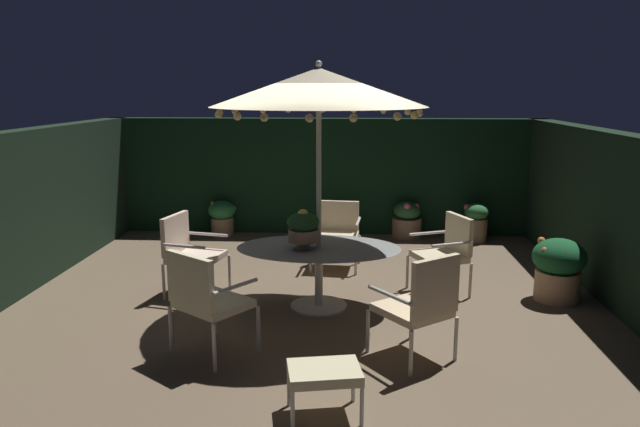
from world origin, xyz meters
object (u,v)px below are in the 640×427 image
object	(u,v)px
patio_umbrella	(319,88)
potted_plant_back_center	(558,267)
patio_chair_northeast	(446,248)
centerpiece_planter	(303,227)
patio_dining_table	(319,258)
patio_chair_north	(421,302)
potted_plant_right_far	(222,216)
patio_chair_southeast	(189,249)
potted_plant_right_near	(407,220)
patio_chair_east	(337,229)
ottoman_footrest	(324,374)
potted_plant_left_far	(476,221)
potted_plant_left_near	(340,223)
patio_chair_south	(205,296)

from	to	relation	value
patio_umbrella	potted_plant_back_center	world-z (taller)	patio_umbrella
patio_chair_northeast	centerpiece_planter	bearing A→B (deg)	-156.99
patio_dining_table	patio_chair_north	xyz separation A→B (m)	(1.00, -1.30, -0.01)
potted_plant_back_center	potted_plant_right_far	distance (m)	5.46
patio_chair_southeast	potted_plant_back_center	distance (m)	4.37
patio_dining_table	patio_chair_north	bearing A→B (deg)	-52.54
potted_plant_right_far	patio_chair_southeast	bearing A→B (deg)	-85.18
patio_chair_southeast	potted_plant_right_far	size ratio (longest dim) A/B	1.65
patio_umbrella	potted_plant_right_near	bearing A→B (deg)	69.12
centerpiece_planter	patio_chair_east	xyz separation A→B (m)	(0.32, 1.72, -0.44)
patio_chair_east	ottoman_footrest	bearing A→B (deg)	-89.63
patio_chair_east	ottoman_footrest	distance (m)	3.90
patio_chair_northeast	potted_plant_right_far	world-z (taller)	patio_chair_northeast
potted_plant_left_far	potted_plant_left_near	xyz separation A→B (m)	(-2.21, -0.01, -0.05)
ottoman_footrest	potted_plant_left_far	xyz separation A→B (m)	(2.19, 5.41, -0.01)
ottoman_footrest	potted_plant_right_far	distance (m)	5.94
potted_plant_left_near	potted_plant_right_near	xyz separation A→B (m)	(1.12, 0.23, 0.01)
patio_dining_table	potted_plant_right_far	xyz separation A→B (m)	(-1.83, 3.31, -0.26)
patio_umbrella	centerpiece_planter	world-z (taller)	patio_umbrella
centerpiece_planter	patio_chair_northeast	world-z (taller)	centerpiece_planter
patio_chair_southeast	potted_plant_back_center	world-z (taller)	patio_chair_southeast
potted_plant_right_near	patio_dining_table	bearing A→B (deg)	-110.88
patio_dining_table	potted_plant_right_far	distance (m)	3.79
potted_plant_right_far	potted_plant_left_near	bearing A→B (deg)	-5.66
potted_plant_left_near	centerpiece_planter	bearing A→B (deg)	-95.72
patio_chair_east	potted_plant_left_far	world-z (taller)	patio_chair_east
patio_umbrella	potted_plant_left_far	size ratio (longest dim) A/B	4.41
potted_plant_left_far	potted_plant_right_near	bearing A→B (deg)	168.73
patio_chair_northeast	patio_umbrella	bearing A→B (deg)	-158.22
potted_plant_right_far	centerpiece_planter	bearing A→B (deg)	-63.97
patio_chair_east	potted_plant_back_center	bearing A→B (deg)	-24.72
patio_chair_east	patio_chair_southeast	distance (m)	2.14
potted_plant_left_far	ottoman_footrest	bearing A→B (deg)	-112.07
centerpiece_planter	potted_plant_right_far	bearing A→B (deg)	116.03
patio_chair_southeast	ottoman_footrest	distance (m)	3.20
patio_dining_table	potted_plant_back_center	distance (m)	2.82
patio_chair_northeast	potted_plant_left_near	distance (m)	2.86
patio_chair_southeast	potted_plant_left_near	distance (m)	3.26
patio_chair_east	potted_plant_right_near	distance (m)	2.08
patio_chair_east	patio_chair_south	bearing A→B (deg)	-111.00
ottoman_footrest	potted_plant_back_center	xyz separation A→B (m)	(2.61, 2.69, 0.06)
patio_umbrella	patio_chair_northeast	size ratio (longest dim) A/B	2.88
patio_dining_table	patio_chair_northeast	world-z (taller)	patio_chair_northeast
patio_dining_table	potted_plant_left_near	world-z (taller)	patio_dining_table
ottoman_footrest	patio_chair_north	bearing A→B (deg)	50.11
patio_chair_southeast	potted_plant_left_near	size ratio (longest dim) A/B	1.71
patio_chair_south	potted_plant_left_far	distance (m)	5.56
patio_chair_south	patio_chair_east	bearing A→B (deg)	69.00
potted_plant_left_far	potted_plant_left_near	distance (m)	2.22
patio_dining_table	patio_chair_south	bearing A→B (deg)	-126.55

